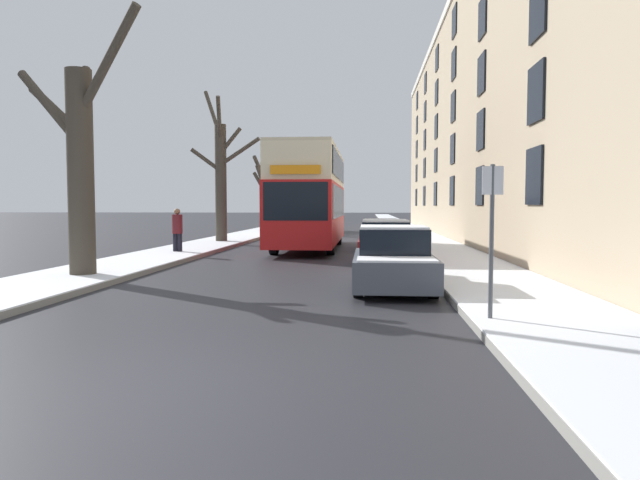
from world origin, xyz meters
TOP-DOWN VIEW (x-y plane):
  - ground_plane at (0.00, 0.00)m, footprint 320.00×320.00m
  - sidewalk_left at (-5.29, 53.00)m, footprint 2.81×130.00m
  - sidewalk_right at (5.29, 53.00)m, footprint 2.81×130.00m
  - terrace_facade_right at (11.19, 28.34)m, footprint 9.10×50.32m
  - bare_tree_left_0 at (-5.14, 8.48)m, footprint 4.15×2.63m
  - bare_tree_left_1 at (-5.10, 22.53)m, footprint 3.59×2.71m
  - bare_tree_left_2 at (-5.17, 35.19)m, footprint 1.45×3.21m
  - double_decker_bus at (-0.30, 19.61)m, footprint 2.61×10.44m
  - parked_car_0 at (2.85, 7.38)m, footprint 1.78×3.95m
  - parked_car_1 at (2.85, 13.40)m, footprint 1.77×4.50m
  - parked_car_2 at (2.85, 19.60)m, footprint 1.72×4.54m
  - oncoming_van at (-1.71, 36.89)m, footprint 1.94×4.93m
  - pedestrian_left_sidewalk at (-5.09, 15.82)m, footprint 0.40×0.40m
  - street_sign_post at (4.19, 3.34)m, footprint 0.32×0.07m

SIDE VIEW (x-z plane):
  - ground_plane at x=0.00m, z-range 0.00..0.00m
  - sidewalk_left at x=-5.29m, z-range 0.00..0.16m
  - sidewalk_right at x=5.29m, z-range 0.00..0.16m
  - parked_car_2 at x=2.85m, z-range -0.04..1.31m
  - parked_car_0 at x=2.85m, z-range -0.06..1.40m
  - parked_car_1 at x=2.85m, z-range -0.05..1.41m
  - pedestrian_left_sidewalk at x=-5.09m, z-range 0.09..1.92m
  - oncoming_van at x=-1.71m, z-range 0.09..2.51m
  - street_sign_post at x=4.19m, z-range 0.19..2.75m
  - double_decker_bus at x=-0.30m, z-range 0.29..4.65m
  - bare_tree_left_2 at x=-5.17m, z-range 0.13..5.51m
  - bare_tree_left_0 at x=-5.14m, z-range -0.22..6.48m
  - bare_tree_left_1 at x=-5.10m, z-range -0.49..7.42m
  - terrace_facade_right at x=11.19m, z-range 0.00..13.57m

